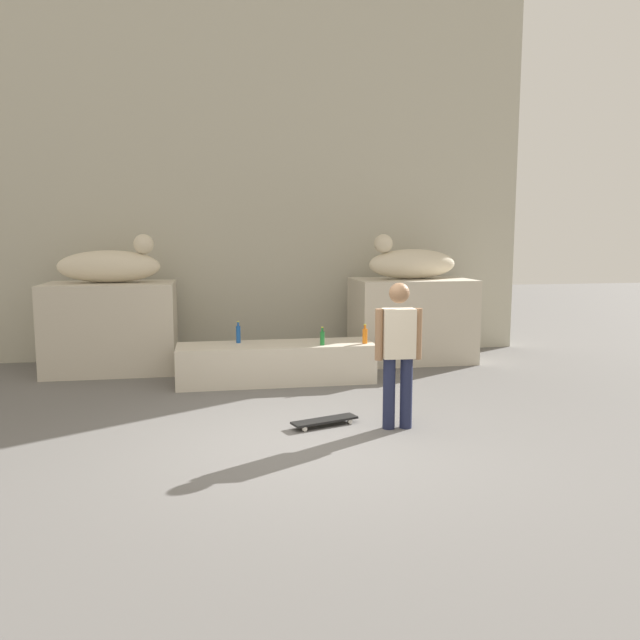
{
  "coord_description": "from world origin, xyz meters",
  "views": [
    {
      "loc": [
        -0.97,
        -6.31,
        2.19
      ],
      "look_at": [
        0.45,
        1.65,
        1.1
      ],
      "focal_mm": 35.22,
      "sensor_mm": 36.0,
      "label": 1
    }
  ],
  "objects_px": {
    "statue_reclining_left": "(111,265)",
    "skateboard": "(325,420)",
    "statue_reclining_right": "(411,263)",
    "bottle_orange": "(365,336)",
    "bottle_green": "(322,338)",
    "skater": "(398,349)",
    "bottle_blue": "(238,334)"
  },
  "relations": [
    {
      "from": "statue_reclining_left",
      "to": "skateboard",
      "type": "xyz_separation_m",
      "value": [
        2.82,
        -3.56,
        -1.66
      ]
    },
    {
      "from": "statue_reclining_right",
      "to": "statue_reclining_left",
      "type": "bearing_deg",
      "value": -6.28
    },
    {
      "from": "statue_reclining_left",
      "to": "statue_reclining_right",
      "type": "bearing_deg",
      "value": 0.69
    },
    {
      "from": "bottle_green",
      "to": "bottle_blue",
      "type": "height_order",
      "value": "bottle_blue"
    },
    {
      "from": "bottle_blue",
      "to": "statue_reclining_right",
      "type": "bearing_deg",
      "value": 19.44
    },
    {
      "from": "statue_reclining_right",
      "to": "bottle_green",
      "type": "distance_m",
      "value": 2.58
    },
    {
      "from": "skater",
      "to": "bottle_orange",
      "type": "relative_size",
      "value": 5.72
    },
    {
      "from": "statue_reclining_right",
      "to": "bottle_green",
      "type": "bearing_deg",
      "value": 32.94
    },
    {
      "from": "skateboard",
      "to": "bottle_blue",
      "type": "bearing_deg",
      "value": 90.32
    },
    {
      "from": "statue_reclining_left",
      "to": "statue_reclining_right",
      "type": "height_order",
      "value": "same"
    },
    {
      "from": "statue_reclining_left",
      "to": "statue_reclining_right",
      "type": "distance_m",
      "value": 4.99
    },
    {
      "from": "statue_reclining_right",
      "to": "bottle_orange",
      "type": "relative_size",
      "value": 5.65
    },
    {
      "from": "statue_reclining_right",
      "to": "bottle_blue",
      "type": "height_order",
      "value": "statue_reclining_right"
    },
    {
      "from": "statue_reclining_left",
      "to": "skater",
      "type": "height_order",
      "value": "statue_reclining_left"
    },
    {
      "from": "bottle_orange",
      "to": "skateboard",
      "type": "bearing_deg",
      "value": -115.59
    },
    {
      "from": "skateboard",
      "to": "bottle_green",
      "type": "relative_size",
      "value": 3.0
    },
    {
      "from": "skater",
      "to": "bottle_blue",
      "type": "bearing_deg",
      "value": 124.22
    },
    {
      "from": "statue_reclining_right",
      "to": "bottle_orange",
      "type": "bearing_deg",
      "value": 45.0
    },
    {
      "from": "statue_reclining_left",
      "to": "bottle_blue",
      "type": "height_order",
      "value": "statue_reclining_left"
    },
    {
      "from": "statue_reclining_right",
      "to": "bottle_green",
      "type": "relative_size",
      "value": 6.03
    },
    {
      "from": "skater",
      "to": "bottle_green",
      "type": "bearing_deg",
      "value": 103.84
    },
    {
      "from": "statue_reclining_left",
      "to": "skateboard",
      "type": "relative_size",
      "value": 1.96
    },
    {
      "from": "bottle_green",
      "to": "bottle_blue",
      "type": "bearing_deg",
      "value": 160.99
    },
    {
      "from": "skater",
      "to": "skateboard",
      "type": "xyz_separation_m",
      "value": [
        -0.8,
        0.23,
        -0.86
      ]
    },
    {
      "from": "statue_reclining_right",
      "to": "bottle_orange",
      "type": "height_order",
      "value": "statue_reclining_right"
    },
    {
      "from": "skater",
      "to": "skateboard",
      "type": "distance_m",
      "value": 1.2
    },
    {
      "from": "bottle_blue",
      "to": "bottle_orange",
      "type": "bearing_deg",
      "value": -11.82
    },
    {
      "from": "statue_reclining_left",
      "to": "skateboard",
      "type": "bearing_deg",
      "value": -50.89
    },
    {
      "from": "skateboard",
      "to": "bottle_green",
      "type": "distance_m",
      "value": 2.18
    },
    {
      "from": "statue_reclining_right",
      "to": "bottle_blue",
      "type": "distance_m",
      "value": 3.38
    },
    {
      "from": "skater",
      "to": "skateboard",
      "type": "relative_size",
      "value": 2.03
    },
    {
      "from": "statue_reclining_right",
      "to": "skater",
      "type": "height_order",
      "value": "statue_reclining_right"
    }
  ]
}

